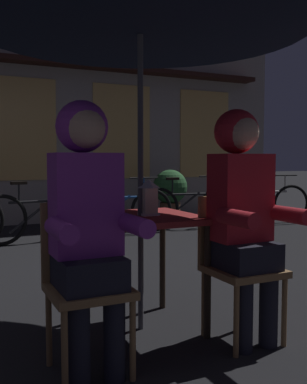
{
  "coord_description": "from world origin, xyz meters",
  "views": [
    {
      "loc": [
        -1.13,
        -2.6,
        1.1
      ],
      "look_at": [
        0.0,
        -0.19,
        0.9
      ],
      "focal_mm": 41.93,
      "sensor_mm": 36.0,
      "label": 1
    }
  ],
  "objects_px": {
    "chair_right": "(236,259)",
    "cafe_table": "(141,231)",
    "lantern": "(149,196)",
    "person_right_hooded": "(243,202)",
    "chair_left": "(85,276)",
    "person_left_hooded": "(87,209)",
    "book": "(104,212)",
    "potted_plant": "(170,191)",
    "bicycle_third": "(41,216)",
    "patio_umbrella": "(140,3)",
    "bicycle_fourth": "(119,211)",
    "bicycle_fifth": "(189,206)",
    "bicycle_furthest": "(263,203)"
  },
  "relations": [
    {
      "from": "chair_right",
      "to": "cafe_table",
      "type": "bearing_deg",
      "value": 142.45
    },
    {
      "from": "lantern",
      "to": "person_right_hooded",
      "type": "bearing_deg",
      "value": -43.87
    },
    {
      "from": "chair_left",
      "to": "person_left_hooded",
      "type": "height_order",
      "value": "person_left_hooded"
    },
    {
      "from": "book",
      "to": "potted_plant",
      "type": "xyz_separation_m",
      "value": [
        2.64,
        4.16,
        -0.21
      ]
    },
    {
      "from": "potted_plant",
      "to": "cafe_table",
      "type": "bearing_deg",
      "value": -119.48
    },
    {
      "from": "bicycle_third",
      "to": "book",
      "type": "bearing_deg",
      "value": -93.68
    },
    {
      "from": "patio_umbrella",
      "to": "book",
      "type": "xyz_separation_m",
      "value": [
        -0.18,
        0.18,
        -1.31
      ]
    },
    {
      "from": "person_right_hooded",
      "to": "lantern",
      "type": "bearing_deg",
      "value": 136.13
    },
    {
      "from": "lantern",
      "to": "book",
      "type": "relative_size",
      "value": 1.16
    },
    {
      "from": "patio_umbrella",
      "to": "bicycle_fourth",
      "type": "height_order",
      "value": "patio_umbrella"
    },
    {
      "from": "bicycle_fifth",
      "to": "lantern",
      "type": "bearing_deg",
      "value": -123.22
    },
    {
      "from": "person_right_hooded",
      "to": "chair_right",
      "type": "bearing_deg",
      "value": 90.0
    },
    {
      "from": "person_left_hooded",
      "to": "book",
      "type": "distance_m",
      "value": 0.69
    },
    {
      "from": "bicycle_fourth",
      "to": "chair_right",
      "type": "bearing_deg",
      "value": -100.12
    },
    {
      "from": "cafe_table",
      "to": "lantern",
      "type": "bearing_deg",
      "value": -13.99
    },
    {
      "from": "patio_umbrella",
      "to": "potted_plant",
      "type": "distance_m",
      "value": 5.22
    },
    {
      "from": "bicycle_third",
      "to": "bicycle_fourth",
      "type": "bearing_deg",
      "value": 4.76
    },
    {
      "from": "bicycle_furthest",
      "to": "bicycle_fifth",
      "type": "bearing_deg",
      "value": 176.44
    },
    {
      "from": "person_left_hooded",
      "to": "book",
      "type": "xyz_separation_m",
      "value": [
        0.3,
        0.61,
        -0.09
      ]
    },
    {
      "from": "chair_left",
      "to": "book",
      "type": "height_order",
      "value": "chair_left"
    },
    {
      "from": "lantern",
      "to": "chair_left",
      "type": "relative_size",
      "value": 0.27
    },
    {
      "from": "person_left_hooded",
      "to": "person_right_hooded",
      "type": "distance_m",
      "value": 0.96
    },
    {
      "from": "cafe_table",
      "to": "bicycle_third",
      "type": "relative_size",
      "value": 0.44
    },
    {
      "from": "person_left_hooded",
      "to": "bicycle_furthest",
      "type": "xyz_separation_m",
      "value": [
        4.3,
        3.93,
        -0.5
      ]
    },
    {
      "from": "person_right_hooded",
      "to": "book",
      "type": "relative_size",
      "value": 7.0
    },
    {
      "from": "person_right_hooded",
      "to": "bicycle_fifth",
      "type": "height_order",
      "value": "person_right_hooded"
    },
    {
      "from": "bicycle_third",
      "to": "bicycle_fifth",
      "type": "bearing_deg",
      "value": 5.09
    },
    {
      "from": "chair_right",
      "to": "person_right_hooded",
      "type": "relative_size",
      "value": 0.62
    },
    {
      "from": "cafe_table",
      "to": "bicycle_furthest",
      "type": "xyz_separation_m",
      "value": [
        3.82,
        3.51,
        -0.29
      ]
    },
    {
      "from": "lantern",
      "to": "chair_left",
      "type": "height_order",
      "value": "lantern"
    },
    {
      "from": "patio_umbrella",
      "to": "bicycle_furthest",
      "type": "distance_m",
      "value": 5.46
    },
    {
      "from": "cafe_table",
      "to": "person_left_hooded",
      "type": "distance_m",
      "value": 0.67
    },
    {
      "from": "cafe_table",
      "to": "lantern",
      "type": "height_order",
      "value": "lantern"
    },
    {
      "from": "chair_right",
      "to": "bicycle_fifth",
      "type": "xyz_separation_m",
      "value": [
        1.93,
        3.96,
        -0.14
      ]
    },
    {
      "from": "chair_right",
      "to": "bicycle_furthest",
      "type": "distance_m",
      "value": 5.12
    },
    {
      "from": "cafe_table",
      "to": "bicycle_third",
      "type": "xyz_separation_m",
      "value": [
        0.02,
        3.38,
        -0.29
      ]
    },
    {
      "from": "person_right_hooded",
      "to": "patio_umbrella",
      "type": "bearing_deg",
      "value": 138.43
    },
    {
      "from": "lantern",
      "to": "bicycle_furthest",
      "type": "xyz_separation_m",
      "value": [
        3.77,
        3.52,
        -0.51
      ]
    },
    {
      "from": "lantern",
      "to": "bicycle_furthest",
      "type": "bearing_deg",
      "value": 42.99
    },
    {
      "from": "person_left_hooded",
      "to": "bicycle_furthest",
      "type": "height_order",
      "value": "person_left_hooded"
    },
    {
      "from": "cafe_table",
      "to": "chair_left",
      "type": "distance_m",
      "value": 0.62
    },
    {
      "from": "cafe_table",
      "to": "chair_right",
      "type": "relative_size",
      "value": 0.85
    },
    {
      "from": "bicycle_fifth",
      "to": "bicycle_furthest",
      "type": "distance_m",
      "value": 1.42
    },
    {
      "from": "person_right_hooded",
      "to": "potted_plant",
      "type": "distance_m",
      "value": 5.17
    },
    {
      "from": "lantern",
      "to": "potted_plant",
      "type": "bearing_deg",
      "value": 61.1
    },
    {
      "from": "bicycle_fourth",
      "to": "bicycle_fifth",
      "type": "relative_size",
      "value": 1.01
    },
    {
      "from": "patio_umbrella",
      "to": "bicycle_fifth",
      "type": "bearing_deg",
      "value": 56.14
    },
    {
      "from": "chair_right",
      "to": "lantern",
      "type": "bearing_deg",
      "value": 140.34
    },
    {
      "from": "patio_umbrella",
      "to": "bicycle_fifth",
      "type": "relative_size",
      "value": 1.38
    },
    {
      "from": "bicycle_fourth",
      "to": "bicycle_third",
      "type": "bearing_deg",
      "value": -175.24
    }
  ]
}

